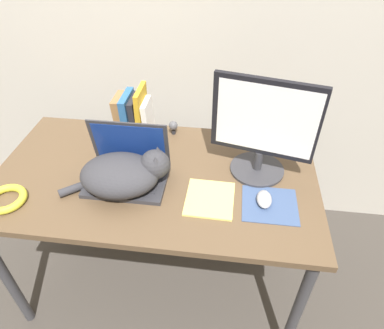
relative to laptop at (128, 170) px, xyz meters
name	(u,v)px	position (x,y,z in m)	size (l,w,h in m)	color
desk	(156,187)	(0.10, 0.04, -0.12)	(1.35, 0.75, 0.75)	brown
laptop	(128,170)	(0.00, 0.00, 0.00)	(0.32, 0.23, 0.24)	#2D2D33
cat	(124,174)	(0.00, -0.06, 0.03)	(0.43, 0.26, 0.16)	#333338
external_monitor	(263,129)	(0.53, 0.12, 0.17)	(0.41, 0.23, 0.42)	#333338
mousepad	(270,205)	(0.57, -0.08, -0.05)	(0.21, 0.19, 0.00)	#384C75
computer_mouse	(264,199)	(0.55, -0.07, -0.03)	(0.06, 0.10, 0.03)	#99999E
book_row	(134,116)	(-0.05, 0.31, 0.06)	(0.17, 0.16, 0.25)	olive
cable_coil	(6,199)	(-0.43, -0.19, -0.03)	(0.15, 0.15, 0.03)	gold
notepad	(210,199)	(0.34, -0.08, -0.04)	(0.19, 0.20, 0.01)	#E5DB6B
webcam	(173,126)	(0.13, 0.34, 0.00)	(0.04, 0.04, 0.07)	#232328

